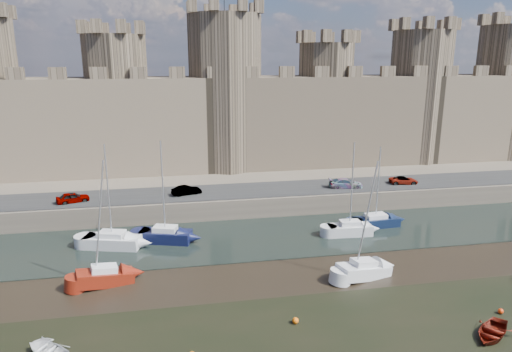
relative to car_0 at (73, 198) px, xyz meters
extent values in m
cube|color=black|center=(18.33, -8.78, -3.10)|extent=(160.00, 12.00, 0.08)
cube|color=#4C443A|center=(18.33, 27.22, -1.89)|extent=(160.00, 60.00, 2.50)
cube|color=black|center=(18.33, 1.22, -0.59)|extent=(160.00, 7.00, 0.10)
cube|color=#42382B|center=(18.33, 15.22, 6.36)|extent=(100.00, 9.00, 14.00)
cylinder|color=#42382B|center=(4.33, 15.22, 9.36)|extent=(9.00, 9.00, 20.00)
cylinder|color=#42382B|center=(20.33, 15.22, 10.86)|extent=(11.00, 11.00, 23.00)
cylinder|color=#42382B|center=(36.33, 15.22, 8.86)|extent=(9.00, 9.00, 19.00)
cylinder|color=#42382B|center=(52.33, 15.22, 9.86)|extent=(10.00, 10.00, 21.00)
cylinder|color=#42382B|center=(68.33, 15.22, 10.36)|extent=(10.00, 10.00, 22.00)
imported|color=gray|center=(0.00, 0.00, 0.00)|extent=(4.04, 2.66, 1.28)
imported|color=gray|center=(13.47, 0.74, -0.03)|extent=(3.91, 2.26, 1.22)
imported|color=gray|center=(34.42, 0.16, 0.01)|extent=(4.66, 2.39, 1.29)
imported|color=gray|center=(42.92, 0.53, -0.10)|extent=(4.08, 2.32, 1.07)
cube|color=beige|center=(5.38, -8.69, -2.46)|extent=(6.27, 3.77, 1.20)
cube|color=silver|center=(5.38, -8.69, -1.59)|extent=(2.94, 2.24, 0.54)
cylinder|color=silver|center=(5.38, -8.69, 3.03)|extent=(0.14, 0.14, 9.79)
cube|color=black|center=(10.83, -8.19, -2.46)|extent=(5.91, 3.68, 1.21)
cube|color=silver|center=(10.83, -8.19, -1.58)|extent=(2.79, 2.16, 0.55)
cylinder|color=silver|center=(10.83, -8.19, 3.08)|extent=(0.14, 0.14, 9.86)
cube|color=silver|center=(31.11, -9.90, -2.49)|extent=(4.98, 2.16, 1.15)
cube|color=silver|center=(31.11, -9.90, -1.65)|extent=(2.24, 1.45, 0.52)
cylinder|color=silver|center=(31.11, -9.90, 2.78)|extent=(0.14, 0.14, 9.39)
cube|color=black|center=(35.12, -7.89, -2.54)|extent=(5.54, 2.42, 1.04)
cube|color=silver|center=(35.12, -7.89, -1.79)|extent=(2.49, 1.61, 0.47)
cylinder|color=silver|center=(35.12, -7.89, 2.21)|extent=(0.14, 0.14, 8.47)
cube|color=maroon|center=(5.69, -16.83, -2.53)|extent=(5.14, 3.02, 1.23)
cube|color=silver|center=(5.69, -16.83, -1.63)|extent=(2.40, 1.81, 0.56)
cylinder|color=silver|center=(5.69, -16.83, 3.11)|extent=(0.14, 0.14, 10.05)
cube|color=silver|center=(28.57, -19.65, -2.55)|extent=(5.36, 3.17, 1.18)
cube|color=silver|center=(28.57, -19.65, -1.69)|extent=(2.51, 1.89, 0.54)
cylinder|color=silver|center=(28.57, -19.65, 2.88)|extent=(0.14, 0.14, 9.67)
imported|color=silver|center=(2.66, -25.23, -2.78)|extent=(1.50, 1.34, 0.71)
imported|color=#65160B|center=(33.86, -29.97, -2.77)|extent=(4.39, 4.16, 0.74)
imported|color=silver|center=(3.16, -26.31, -2.83)|extent=(3.64, 3.32, 0.62)
sphere|color=orange|center=(20.55, -25.75, -2.89)|extent=(0.49, 0.49, 0.49)
sphere|color=red|center=(36.66, -27.33, -2.92)|extent=(0.44, 0.44, 0.44)
camera|label=1|loc=(12.18, -55.05, 16.28)|focal=32.00mm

